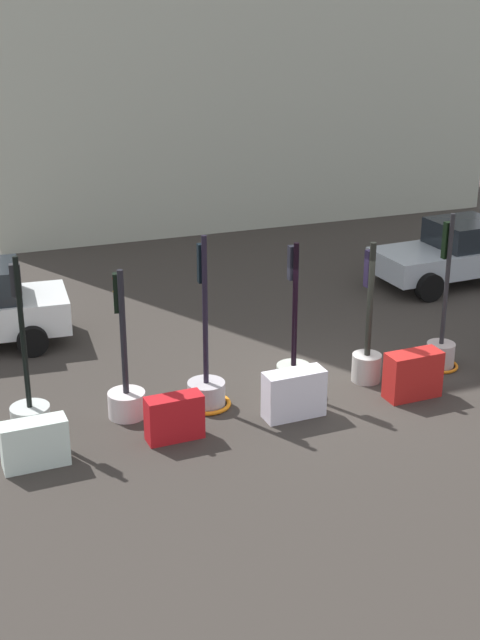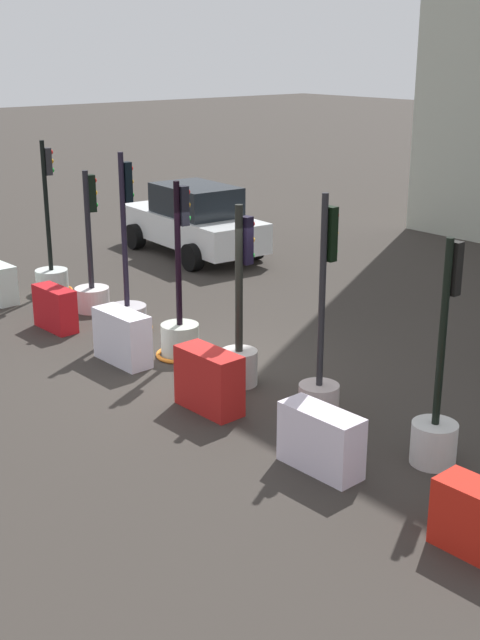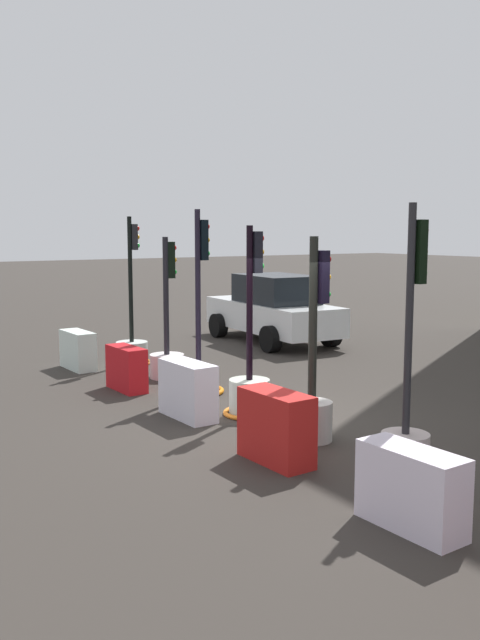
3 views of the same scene
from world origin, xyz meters
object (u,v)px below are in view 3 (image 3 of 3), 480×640
traffic_light_2 (199,368)px  car_white_van (273,309)px  traffic_light_4 (313,396)px  construction_barrier_2 (188,390)px  traffic_light_3 (250,384)px  construction_barrier_1 (127,368)px  traffic_light_1 (167,351)px  traffic_light_0 (132,342)px  traffic_light_5 (406,430)px  construction_barrier_4 (411,489)px  construction_barrier_0 (78,350)px  construction_barrier_3 (276,427)px

traffic_light_2 → car_white_van: bearing=131.4°
traffic_light_4 → construction_barrier_2: bearing=-155.2°
traffic_light_3 → construction_barrier_1: (-2.66, -0.96, -0.10)m
car_white_van → traffic_light_4: bearing=-32.0°
traffic_light_1 → traffic_light_3: size_ratio=0.93×
traffic_light_0 → construction_barrier_2: bearing=-13.4°
traffic_light_2 → traffic_light_4: size_ratio=1.16×
traffic_light_4 → traffic_light_1: bearing=177.9°
traffic_light_5 → car_white_van: size_ratio=0.71×
traffic_light_5 → construction_barrier_4: size_ratio=2.86×
traffic_light_4 → traffic_light_2: bearing=179.0°
traffic_light_5 → construction_barrier_4: 1.50m
traffic_light_0 → traffic_light_2: traffic_light_2 is taller
traffic_light_5 → construction_barrier_0: traffic_light_5 is taller
construction_barrier_3 → construction_barrier_4: 2.32m
construction_barrier_4 → car_white_van: size_ratio=0.25×
construction_barrier_2 → traffic_light_2: bearing=144.5°
traffic_light_3 → construction_barrier_2: 0.99m
traffic_light_2 → construction_barrier_2: (1.36, -0.97, -0.01)m
construction_barrier_3 → traffic_light_4: bearing=115.9°
construction_barrier_3 → traffic_light_5: bearing=38.6°
traffic_light_3 → construction_barrier_3: size_ratio=2.77×
traffic_light_3 → construction_barrier_3: (2.05, -0.97, -0.05)m
traffic_light_3 → construction_barrier_0: traffic_light_3 is taller
traffic_light_0 → traffic_light_5: bearing=-1.0°
traffic_light_0 → traffic_light_2: 3.22m
construction_barrier_2 → construction_barrier_3: construction_barrier_3 is taller
traffic_light_0 → construction_barrier_1: 2.57m
traffic_light_3 → construction_barrier_2: bearing=-112.9°
traffic_light_0 → construction_barrier_1: bearing=-26.3°
traffic_light_4 → traffic_light_5: traffic_light_5 is taller
traffic_light_4 → construction_barrier_3: bearing=-64.1°
traffic_light_4 → construction_barrier_4: size_ratio=2.51×
traffic_light_3 → traffic_light_5: traffic_light_5 is taller
traffic_light_3 → construction_barrier_0: size_ratio=2.76×
traffic_light_1 → construction_barrier_3: size_ratio=2.58×
construction_barrier_2 → traffic_light_5: bearing=14.4°
traffic_light_3 → construction_barrier_1: size_ratio=2.99×
traffic_light_3 → construction_barrier_2: size_ratio=2.63×
construction_barrier_0 → construction_barrier_4: size_ratio=0.96×
traffic_light_1 → construction_barrier_3: bearing=-12.2°
traffic_light_0 → traffic_light_3: traffic_light_0 is taller
traffic_light_1 → traffic_light_0: bearing=179.9°
traffic_light_2 → traffic_light_5: size_ratio=1.02×
traffic_light_3 → traffic_light_5: (3.31, 0.03, 0.06)m
traffic_light_5 → traffic_light_4: bearing=-178.9°
traffic_light_3 → traffic_light_4: bearing=-0.1°
construction_barrier_3 → traffic_light_0: bearing=170.7°
traffic_light_4 → car_white_van: traffic_light_4 is taller
traffic_light_5 → construction_barrier_3: (-1.26, -1.00, -0.11)m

